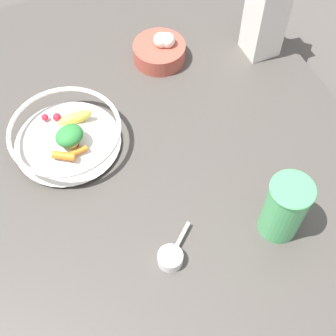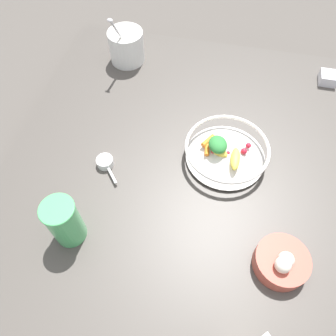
{
  "view_description": "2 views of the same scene",
  "coord_description": "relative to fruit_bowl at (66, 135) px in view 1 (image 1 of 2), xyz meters",
  "views": [
    {
      "loc": [
        0.08,
        0.58,
        0.85
      ],
      "look_at": [
        -0.12,
        0.12,
        0.09
      ],
      "focal_mm": 50.0,
      "sensor_mm": 36.0,
      "label": 1
    },
    {
      "loc": [
        -0.53,
        -0.01,
        0.82
      ],
      "look_at": [
        -0.09,
        0.09,
        0.12
      ],
      "focal_mm": 35.0,
      "sensor_mm": 36.0,
      "label": 2
    }
  ],
  "objects": [
    {
      "name": "fruit_bowl",
      "position": [
        0.0,
        0.0,
        0.0
      ],
      "size": [
        0.24,
        0.24,
        0.08
      ],
      "color": "silver",
      "rests_on": "countertop"
    },
    {
      "name": "drinking_cup",
      "position": [
        -0.31,
        0.35,
        0.04
      ],
      "size": [
        0.08,
        0.08,
        0.14
      ],
      "color": "#4CB266",
      "rests_on": "countertop"
    },
    {
      "name": "countertop",
      "position": [
        -0.04,
        0.05,
        -0.05
      ],
      "size": [
        1.14,
        1.14,
        0.03
      ],
      "color": "#47423D",
      "rests_on": "ground_plane"
    },
    {
      "name": "garlic_bowl",
      "position": [
        -0.28,
        -0.16,
        -0.01
      ],
      "size": [
        0.13,
        0.13,
        0.08
      ],
      "color": "#B24C3D",
      "rests_on": "countertop"
    },
    {
      "name": "ground_plane",
      "position": [
        -0.04,
        0.05,
        -0.07
      ],
      "size": [
        6.0,
        6.0,
        0.0
      ],
      "primitive_type": "plane",
      "color": "#4C4742"
    },
    {
      "name": "milk_carton",
      "position": [
        -0.52,
        -0.1,
        0.09
      ],
      "size": [
        0.08,
        0.08,
        0.25
      ],
      "color": "silver",
      "rests_on": "countertop"
    },
    {
      "name": "measuring_scoop",
      "position": [
        -0.1,
        0.33,
        -0.02
      ],
      "size": [
        0.09,
        0.08,
        0.02
      ],
      "color": "white",
      "rests_on": "countertop"
    }
  ]
}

